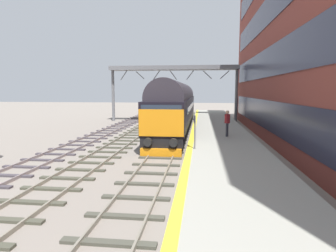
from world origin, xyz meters
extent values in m
plane|color=gray|center=(0.00, 0.00, 0.00)|extent=(140.00, 140.00, 0.00)
cube|color=gray|center=(-0.72, 0.00, 0.07)|extent=(0.07, 60.00, 0.15)
cube|color=gray|center=(0.72, 0.00, 0.07)|extent=(0.07, 60.00, 0.15)
cube|color=#46453B|center=(0.00, -13.85, 0.04)|extent=(2.50, 0.26, 0.09)
cube|color=#46453B|center=(0.00, -12.31, 0.04)|extent=(2.50, 0.26, 0.09)
cube|color=#46453B|center=(0.00, -10.77, 0.04)|extent=(2.50, 0.26, 0.09)
cube|color=#46453B|center=(0.00, -9.23, 0.04)|extent=(2.50, 0.26, 0.09)
cube|color=#46453B|center=(0.00, -7.69, 0.04)|extent=(2.50, 0.26, 0.09)
cube|color=#46453B|center=(0.00, -6.15, 0.04)|extent=(2.50, 0.26, 0.09)
cube|color=#46453B|center=(0.00, -4.62, 0.04)|extent=(2.50, 0.26, 0.09)
cube|color=#46453B|center=(0.00, -3.08, 0.04)|extent=(2.50, 0.26, 0.09)
cube|color=#46453B|center=(0.00, -1.54, 0.04)|extent=(2.50, 0.26, 0.09)
cube|color=#46453B|center=(0.00, 0.00, 0.04)|extent=(2.50, 0.26, 0.09)
cube|color=#46453B|center=(0.00, 1.54, 0.04)|extent=(2.50, 0.26, 0.09)
cube|color=#46453B|center=(0.00, 3.08, 0.04)|extent=(2.50, 0.26, 0.09)
cube|color=#46453B|center=(0.00, 4.62, 0.04)|extent=(2.50, 0.26, 0.09)
cube|color=#46453B|center=(0.00, 6.15, 0.04)|extent=(2.50, 0.26, 0.09)
cube|color=#46453B|center=(0.00, 7.69, 0.04)|extent=(2.50, 0.26, 0.09)
cube|color=#46453B|center=(0.00, 9.23, 0.04)|extent=(2.50, 0.26, 0.09)
cube|color=#46453B|center=(0.00, 10.77, 0.04)|extent=(2.50, 0.26, 0.09)
cube|color=#46453B|center=(0.00, 12.31, 0.04)|extent=(2.50, 0.26, 0.09)
cube|color=#46453B|center=(0.00, 13.85, 0.04)|extent=(2.50, 0.26, 0.09)
cube|color=#46453B|center=(0.00, 15.38, 0.04)|extent=(2.50, 0.26, 0.09)
cube|color=#46453B|center=(0.00, 16.92, 0.04)|extent=(2.50, 0.26, 0.09)
cube|color=#46453B|center=(0.00, 18.46, 0.04)|extent=(2.50, 0.26, 0.09)
cube|color=#46453B|center=(0.00, 20.00, 0.04)|extent=(2.50, 0.26, 0.09)
cube|color=#46453B|center=(0.00, 21.54, 0.04)|extent=(2.50, 0.26, 0.09)
cube|color=#46453B|center=(0.00, 23.08, 0.04)|extent=(2.50, 0.26, 0.09)
cube|color=#46453B|center=(0.00, 24.62, 0.04)|extent=(2.50, 0.26, 0.09)
cube|color=#46453B|center=(0.00, 26.15, 0.04)|extent=(2.50, 0.26, 0.09)
cube|color=#46453B|center=(0.00, 27.69, 0.04)|extent=(2.50, 0.26, 0.09)
cube|color=#46453B|center=(0.00, 29.23, 0.04)|extent=(2.50, 0.26, 0.09)
cube|color=gray|center=(-4.24, 0.00, 0.07)|extent=(0.07, 60.00, 0.15)
cube|color=gray|center=(-2.80, 0.00, 0.07)|extent=(0.07, 60.00, 0.15)
cube|color=#464538|center=(-3.52, -12.95, 0.04)|extent=(2.50, 0.26, 0.09)
cube|color=#464538|center=(-3.52, -11.59, 0.04)|extent=(2.50, 0.26, 0.09)
cube|color=#464538|center=(-3.52, -10.23, 0.04)|extent=(2.50, 0.26, 0.09)
cube|color=#464538|center=(-3.52, -8.86, 0.04)|extent=(2.50, 0.26, 0.09)
cube|color=#464538|center=(-3.52, -7.50, 0.04)|extent=(2.50, 0.26, 0.09)
cube|color=#464538|center=(-3.52, -6.14, 0.04)|extent=(2.50, 0.26, 0.09)
cube|color=#464538|center=(-3.52, -4.77, 0.04)|extent=(2.50, 0.26, 0.09)
cube|color=#464538|center=(-3.52, -3.41, 0.04)|extent=(2.50, 0.26, 0.09)
cube|color=#464538|center=(-3.52, -2.05, 0.04)|extent=(2.50, 0.26, 0.09)
cube|color=#464538|center=(-3.52, -0.68, 0.04)|extent=(2.50, 0.26, 0.09)
cube|color=#464538|center=(-3.52, 0.68, 0.04)|extent=(2.50, 0.26, 0.09)
cube|color=#464538|center=(-3.52, 2.05, 0.04)|extent=(2.50, 0.26, 0.09)
cube|color=#464538|center=(-3.52, 3.41, 0.04)|extent=(2.50, 0.26, 0.09)
cube|color=#464538|center=(-3.52, 4.77, 0.04)|extent=(2.50, 0.26, 0.09)
cube|color=#464538|center=(-3.52, 6.14, 0.04)|extent=(2.50, 0.26, 0.09)
cube|color=#464538|center=(-3.52, 7.50, 0.04)|extent=(2.50, 0.26, 0.09)
cube|color=#464538|center=(-3.52, 8.86, 0.04)|extent=(2.50, 0.26, 0.09)
cube|color=#464538|center=(-3.52, 10.23, 0.04)|extent=(2.50, 0.26, 0.09)
cube|color=#464538|center=(-3.52, 11.59, 0.04)|extent=(2.50, 0.26, 0.09)
cube|color=#464538|center=(-3.52, 12.95, 0.04)|extent=(2.50, 0.26, 0.09)
cube|color=#464538|center=(-3.52, 14.32, 0.04)|extent=(2.50, 0.26, 0.09)
cube|color=#464538|center=(-3.52, 15.68, 0.04)|extent=(2.50, 0.26, 0.09)
cube|color=#464538|center=(-3.52, 17.05, 0.04)|extent=(2.50, 0.26, 0.09)
cube|color=#464538|center=(-3.52, 18.41, 0.04)|extent=(2.50, 0.26, 0.09)
cube|color=#464538|center=(-3.52, 19.77, 0.04)|extent=(2.50, 0.26, 0.09)
cube|color=#464538|center=(-3.52, 21.14, 0.04)|extent=(2.50, 0.26, 0.09)
cube|color=#464538|center=(-3.52, 22.50, 0.04)|extent=(2.50, 0.26, 0.09)
cube|color=#464538|center=(-3.52, 23.86, 0.04)|extent=(2.50, 0.26, 0.09)
cube|color=#464538|center=(-3.52, 25.23, 0.04)|extent=(2.50, 0.26, 0.09)
cube|color=#464538|center=(-3.52, 26.59, 0.04)|extent=(2.50, 0.26, 0.09)
cube|color=#464538|center=(-3.52, 27.95, 0.04)|extent=(2.50, 0.26, 0.09)
cube|color=#464538|center=(-3.52, 29.32, 0.04)|extent=(2.50, 0.26, 0.09)
cube|color=gray|center=(-7.17, 0.00, 0.07)|extent=(0.07, 60.00, 0.15)
cube|color=gray|center=(-5.74, 0.00, 0.07)|extent=(0.07, 60.00, 0.15)
cube|color=#433D43|center=(-6.46, -8.78, 0.04)|extent=(2.50, 0.26, 0.09)
cube|color=#433D43|center=(-6.46, -7.32, 0.04)|extent=(2.50, 0.26, 0.09)
cube|color=#433D43|center=(-6.46, -5.85, 0.04)|extent=(2.50, 0.26, 0.09)
cube|color=#433D43|center=(-6.46, -4.39, 0.04)|extent=(2.50, 0.26, 0.09)
cube|color=#433D43|center=(-6.46, -2.93, 0.04)|extent=(2.50, 0.26, 0.09)
cube|color=#433D43|center=(-6.46, -1.46, 0.04)|extent=(2.50, 0.26, 0.09)
cube|color=#433D43|center=(-6.46, 0.00, 0.04)|extent=(2.50, 0.26, 0.09)
cube|color=#433D43|center=(-6.46, 1.46, 0.04)|extent=(2.50, 0.26, 0.09)
cube|color=#433D43|center=(-6.46, 2.93, 0.04)|extent=(2.50, 0.26, 0.09)
cube|color=#433D43|center=(-6.46, 4.39, 0.04)|extent=(2.50, 0.26, 0.09)
cube|color=#433D43|center=(-6.46, 5.85, 0.04)|extent=(2.50, 0.26, 0.09)
cube|color=#433D43|center=(-6.46, 7.32, 0.04)|extent=(2.50, 0.26, 0.09)
cube|color=#433D43|center=(-6.46, 8.78, 0.04)|extent=(2.50, 0.26, 0.09)
cube|color=#433D43|center=(-6.46, 10.24, 0.04)|extent=(2.50, 0.26, 0.09)
cube|color=#433D43|center=(-6.46, 11.71, 0.04)|extent=(2.50, 0.26, 0.09)
cube|color=#433D43|center=(-6.46, 13.17, 0.04)|extent=(2.50, 0.26, 0.09)
cube|color=#433D43|center=(-6.46, 14.63, 0.04)|extent=(2.50, 0.26, 0.09)
cube|color=#433D43|center=(-6.46, 16.10, 0.04)|extent=(2.50, 0.26, 0.09)
cube|color=#433D43|center=(-6.46, 17.56, 0.04)|extent=(2.50, 0.26, 0.09)
cube|color=#433D43|center=(-6.46, 19.02, 0.04)|extent=(2.50, 0.26, 0.09)
cube|color=#433D43|center=(-6.46, 20.49, 0.04)|extent=(2.50, 0.26, 0.09)
cube|color=#433D43|center=(-6.46, 21.95, 0.04)|extent=(2.50, 0.26, 0.09)
cube|color=#433D43|center=(-6.46, 23.41, 0.04)|extent=(2.50, 0.26, 0.09)
cube|color=#433D43|center=(-6.46, 24.88, 0.04)|extent=(2.50, 0.26, 0.09)
cube|color=#433D43|center=(-6.46, 26.34, 0.04)|extent=(2.50, 0.26, 0.09)
cube|color=#433D43|center=(-6.46, 27.80, 0.04)|extent=(2.50, 0.26, 0.09)
cube|color=#433D43|center=(-6.46, 29.27, 0.04)|extent=(2.50, 0.26, 0.09)
cube|color=#9C9C90|center=(3.60, 0.00, 0.50)|extent=(4.00, 44.00, 1.00)
cube|color=yellow|center=(1.75, 0.00, 1.00)|extent=(0.30, 44.00, 0.01)
cube|color=#2E2F43|center=(7.12, -0.73, 2.11)|extent=(0.06, 36.23, 2.15)
cube|color=#2E2F43|center=(7.12, -0.73, 5.94)|extent=(0.06, 36.23, 2.15)
cube|color=black|center=(0.00, 5.82, 0.82)|extent=(2.56, 19.96, 0.60)
cube|color=black|center=(0.00, 5.82, 2.17)|extent=(2.70, 19.96, 2.10)
cylinder|color=#2F2A31|center=(0.00, 5.82, 3.40)|extent=(2.56, 18.37, 2.57)
cube|color=orange|center=(0.00, -4.20, 2.02)|extent=(2.65, 0.08, 1.58)
cube|color=#232D3D|center=(0.00, -4.18, 2.75)|extent=(2.38, 0.04, 0.64)
cube|color=#232D3D|center=(1.37, 5.82, 2.47)|extent=(0.04, 13.97, 0.44)
cylinder|color=black|center=(-0.75, -4.41, 0.92)|extent=(0.48, 0.35, 0.48)
cylinder|color=black|center=(0.75, -4.41, 0.92)|extent=(0.48, 0.35, 0.48)
cube|color=orange|center=(0.00, -4.26, 0.29)|extent=(2.43, 0.36, 0.47)
cylinder|color=black|center=(0.00, -2.26, 0.52)|extent=(1.64, 1.04, 1.04)
cylinder|color=black|center=(0.00, -1.16, 0.52)|extent=(1.64, 1.04, 1.04)
cylinder|color=black|center=(0.00, -0.06, 0.52)|extent=(1.64, 1.04, 1.04)
cylinder|color=black|center=(0.00, 11.71, 0.52)|extent=(1.64, 1.04, 1.04)
cylinder|color=black|center=(0.00, 12.81, 0.52)|extent=(1.64, 1.04, 1.04)
cylinder|color=black|center=(0.00, 13.91, 0.52)|extent=(1.64, 1.04, 1.04)
cylinder|color=slate|center=(2.00, -6.40, 1.84)|extent=(0.08, 0.08, 1.66)
cube|color=black|center=(1.97, -6.40, 2.49)|extent=(0.05, 0.44, 0.36)
cube|color=white|center=(1.94, -6.40, 2.49)|extent=(0.01, 0.20, 0.24)
cylinder|color=#2D2C35|center=(3.91, -2.37, 1.43)|extent=(0.13, 0.13, 0.84)
cylinder|color=#2D2C35|center=(3.97, -2.18, 1.43)|extent=(0.13, 0.13, 0.84)
cylinder|color=maroon|center=(3.94, -2.28, 2.13)|extent=(0.42, 0.42, 0.56)
sphere|color=tan|center=(3.94, -2.28, 2.54)|extent=(0.22, 0.22, 0.22)
cylinder|color=maroon|center=(3.89, -2.48, 2.13)|extent=(0.09, 0.09, 0.52)
cylinder|color=maroon|center=(4.00, -2.07, 2.13)|extent=(0.09, 0.09, 0.52)
cylinder|color=slate|center=(-8.86, 14.93, 3.19)|extent=(0.36, 0.36, 6.38)
cylinder|color=slate|center=(6.50, 14.93, 3.19)|extent=(0.36, 0.36, 6.38)
cube|color=slate|center=(-1.18, 14.93, 6.63)|extent=(15.76, 2.00, 0.50)
cylinder|color=slate|center=(-7.42, 14.93, 5.78)|extent=(0.89, 0.10, 1.20)
cylinder|color=slate|center=(-5.34, 14.93, 5.78)|extent=(1.11, 0.10, 1.01)
cylinder|color=slate|center=(-3.26, 14.93, 5.78)|extent=(0.91, 0.10, 1.19)
cylinder|color=slate|center=(-1.18, 14.93, 5.78)|extent=(0.92, 0.10, 1.18)
cylinder|color=slate|center=(0.90, 14.93, 5.78)|extent=(0.94, 0.10, 1.16)
cylinder|color=slate|center=(2.98, 14.93, 5.78)|extent=(1.09, 0.10, 1.03)
cylinder|color=slate|center=(5.06, 14.93, 5.78)|extent=(1.10, 0.10, 1.01)
camera|label=1|loc=(2.30, -20.44, 3.90)|focal=30.49mm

